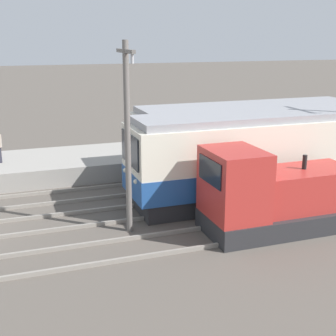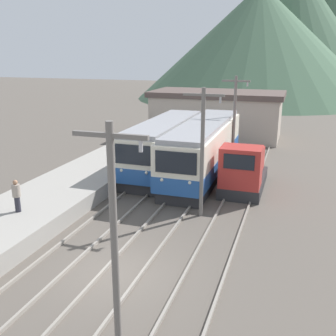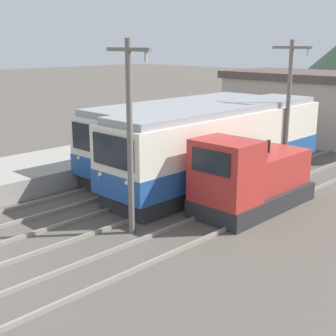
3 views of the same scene
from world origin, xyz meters
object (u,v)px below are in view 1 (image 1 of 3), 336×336
object	(u,v)px
catenary_mast_mid	(127,131)
shunting_locomotive	(273,197)
commuter_train_center	(278,158)
commuter_train_left	(248,144)

from	to	relation	value
catenary_mast_mid	shunting_locomotive	bearing A→B (deg)	72.64
commuter_train_center	catenary_mast_mid	size ratio (longest dim) A/B	1.97
commuter_train_center	shunting_locomotive	world-z (taller)	commuter_train_center
catenary_mast_mid	commuter_train_left	bearing A→B (deg)	121.75
commuter_train_left	shunting_locomotive	world-z (taller)	commuter_train_left
commuter_train_left	catenary_mast_mid	size ratio (longest dim) A/B	1.72
commuter_train_left	shunting_locomotive	distance (m)	6.22
commuter_train_center	catenary_mast_mid	distance (m)	7.21
shunting_locomotive	catenary_mast_mid	bearing A→B (deg)	-107.36
shunting_locomotive	commuter_train_left	bearing A→B (deg)	159.33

